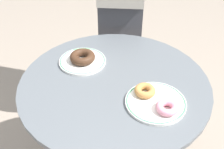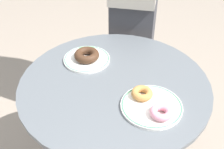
# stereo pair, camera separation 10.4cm
# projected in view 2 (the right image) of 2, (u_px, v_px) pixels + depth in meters

# --- Properties ---
(cafe_table) EXTENTS (0.74, 0.74, 0.75)m
(cafe_table) POSITION_uv_depth(u_px,v_px,m) (114.00, 124.00, 1.21)
(cafe_table) COLOR #565B60
(cafe_table) RESTS_ON ground
(plate_left) EXTENTS (0.20, 0.20, 0.01)m
(plate_left) POSITION_uv_depth(u_px,v_px,m) (87.00, 59.00, 1.17)
(plate_left) COLOR white
(plate_left) RESTS_ON cafe_table
(plate_right) EXTENTS (0.21, 0.21, 0.01)m
(plate_right) POSITION_uv_depth(u_px,v_px,m) (151.00, 106.00, 0.95)
(plate_right) COLOR white
(plate_right) RESTS_ON cafe_table
(donut_chocolate) EXTENTS (0.13, 0.13, 0.03)m
(donut_chocolate) POSITION_uv_depth(u_px,v_px,m) (87.00, 55.00, 1.15)
(donut_chocolate) COLOR #422819
(donut_chocolate) RESTS_ON plate_left
(donut_pink_frosted) EXTENTS (0.09, 0.09, 0.03)m
(donut_pink_frosted) POSITION_uv_depth(u_px,v_px,m) (161.00, 112.00, 0.90)
(donut_pink_frosted) COLOR pink
(donut_pink_frosted) RESTS_ON plate_right
(donut_old_fashioned) EXTENTS (0.10, 0.10, 0.03)m
(donut_old_fashioned) POSITION_uv_depth(u_px,v_px,m) (142.00, 93.00, 0.97)
(donut_old_fashioned) COLOR #BC7F42
(donut_old_fashioned) RESTS_ON plate_right
(person_figure) EXTENTS (0.48, 0.46, 1.67)m
(person_figure) POSITION_uv_depth(u_px,v_px,m) (136.00, 3.00, 1.47)
(person_figure) COLOR #3D3D42
(person_figure) RESTS_ON ground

